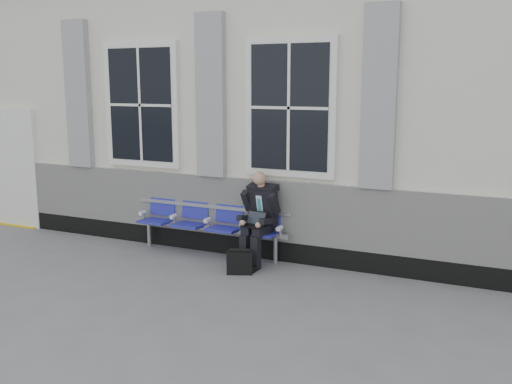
% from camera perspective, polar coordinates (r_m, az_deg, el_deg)
% --- Properties ---
extents(ground, '(70.00, 70.00, 0.00)m').
position_cam_1_polar(ground, '(7.36, -3.47, -9.79)').
color(ground, slate).
rests_on(ground, ground).
extents(station_building, '(14.40, 4.40, 4.49)m').
position_cam_1_polar(station_building, '(10.10, 5.58, 8.71)').
color(station_building, silver).
rests_on(station_building, ground).
extents(bench, '(2.60, 0.47, 0.91)m').
position_cam_1_polar(bench, '(8.72, -4.67, -2.72)').
color(bench, '#9EA0A3').
rests_on(bench, ground).
extents(businessman, '(0.55, 0.74, 1.36)m').
position_cam_1_polar(businessman, '(8.18, 0.34, -2.22)').
color(businessman, black).
rests_on(businessman, ground).
extents(briefcase, '(0.38, 0.27, 0.36)m').
position_cam_1_polar(briefcase, '(7.90, -1.64, -7.03)').
color(briefcase, black).
rests_on(briefcase, ground).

